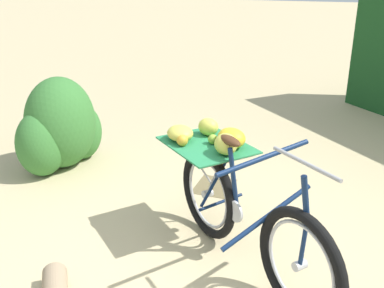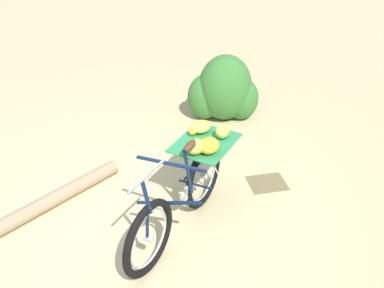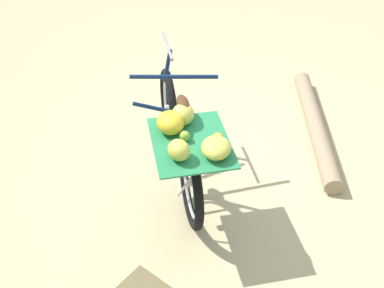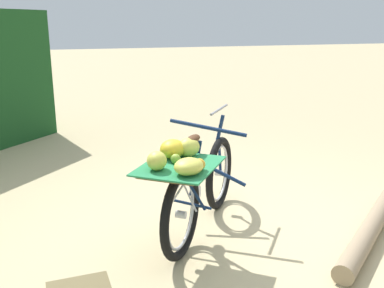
% 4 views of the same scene
% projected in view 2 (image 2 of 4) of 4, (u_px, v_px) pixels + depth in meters
% --- Properties ---
extents(ground_plane, '(60.00, 60.00, 0.00)m').
position_uv_depth(ground_plane, '(157.00, 225.00, 4.29)').
color(ground_plane, '#C6B284').
extents(bicycle, '(1.38, 1.55, 1.03)m').
position_uv_depth(bicycle, '(186.00, 186.00, 4.04)').
color(bicycle, black).
rests_on(bicycle, ground_plane).
extents(fallen_log, '(1.55, 1.21, 0.17)m').
position_uv_depth(fallen_log, '(49.00, 202.00, 4.48)').
color(fallen_log, '#9E8466').
rests_on(fallen_log, ground_plane).
extents(shrub_cluster, '(1.04, 0.71, 0.99)m').
position_uv_depth(shrub_cluster, '(224.00, 91.00, 6.08)').
color(shrub_cluster, '#387533').
rests_on(shrub_cluster, ground_plane).
extents(leaf_litter_patch, '(0.44, 0.36, 0.01)m').
position_uv_depth(leaf_litter_patch, '(267.00, 183.00, 4.90)').
color(leaf_litter_patch, olive).
rests_on(leaf_litter_patch, ground_plane).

